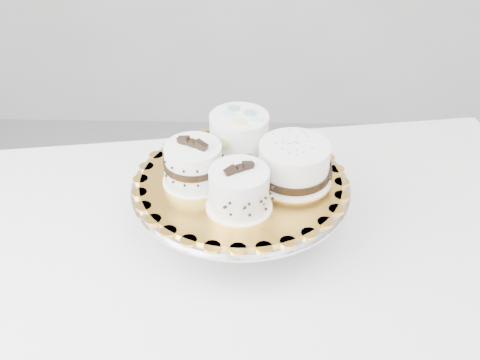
{
  "coord_description": "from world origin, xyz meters",
  "views": [
    {
      "loc": [
        -0.15,
        -0.75,
        1.46
      ],
      "look_at": [
        -0.17,
        0.07,
        0.87
      ],
      "focal_mm": 45.0,
      "sensor_mm": 36.0,
      "label": 1
    }
  ],
  "objects_px": {
    "cake_board": "(241,181)",
    "cake_banded": "(194,165)",
    "cake_ribbon": "(295,164)",
    "cake_stand": "(241,197)",
    "cake_swirl": "(239,190)",
    "table": "(260,281)",
    "cake_dots": "(239,134)"
  },
  "relations": [
    {
      "from": "table",
      "to": "cake_stand",
      "type": "xyz_separation_m",
      "value": [
        -0.04,
        0.05,
        0.15
      ]
    },
    {
      "from": "table",
      "to": "cake_board",
      "type": "relative_size",
      "value": 3.61
    },
    {
      "from": "table",
      "to": "cake_swirl",
      "type": "relative_size",
      "value": 9.54
    },
    {
      "from": "cake_stand",
      "to": "cake_dots",
      "type": "xyz_separation_m",
      "value": [
        -0.0,
        0.08,
        0.08
      ]
    },
    {
      "from": "cake_swirl",
      "to": "cake_ribbon",
      "type": "relative_size",
      "value": 0.94
    },
    {
      "from": "cake_board",
      "to": "cake_dots",
      "type": "relative_size",
      "value": 2.7
    },
    {
      "from": "cake_board",
      "to": "cake_ribbon",
      "type": "distance_m",
      "value": 0.1
    },
    {
      "from": "cake_dots",
      "to": "cake_ribbon",
      "type": "distance_m",
      "value": 0.13
    },
    {
      "from": "table",
      "to": "cake_dots",
      "type": "xyz_separation_m",
      "value": [
        -0.04,
        0.14,
        0.23
      ]
    },
    {
      "from": "table",
      "to": "cake_stand",
      "type": "relative_size",
      "value": 3.32
    },
    {
      "from": "cake_swirl",
      "to": "cake_board",
      "type": "bearing_deg",
      "value": 58.45
    },
    {
      "from": "cake_swirl",
      "to": "cake_dots",
      "type": "bearing_deg",
      "value": 60.61
    },
    {
      "from": "cake_board",
      "to": "cake_banded",
      "type": "distance_m",
      "value": 0.09
    },
    {
      "from": "table",
      "to": "cake_ribbon",
      "type": "bearing_deg",
      "value": 36.64
    },
    {
      "from": "cake_stand",
      "to": "cake_board",
      "type": "distance_m",
      "value": 0.03
    },
    {
      "from": "cake_banded",
      "to": "cake_ribbon",
      "type": "distance_m",
      "value": 0.17
    },
    {
      "from": "cake_board",
      "to": "cake_swirl",
      "type": "height_order",
      "value": "cake_swirl"
    },
    {
      "from": "cake_stand",
      "to": "cake_banded",
      "type": "distance_m",
      "value": 0.11
    },
    {
      "from": "cake_dots",
      "to": "cake_board",
      "type": "bearing_deg",
      "value": -100.67
    },
    {
      "from": "cake_banded",
      "to": "cake_ribbon",
      "type": "relative_size",
      "value": 0.94
    },
    {
      "from": "cake_dots",
      "to": "cake_ribbon",
      "type": "relative_size",
      "value": 0.92
    },
    {
      "from": "cake_swirl",
      "to": "cake_ribbon",
      "type": "bearing_deg",
      "value": 9.71
    },
    {
      "from": "cake_board",
      "to": "cake_banded",
      "type": "height_order",
      "value": "cake_banded"
    },
    {
      "from": "cake_banded",
      "to": "cake_dots",
      "type": "distance_m",
      "value": 0.12
    },
    {
      "from": "cake_stand",
      "to": "cake_banded",
      "type": "relative_size",
      "value": 2.89
    },
    {
      "from": "cake_board",
      "to": "cake_ribbon",
      "type": "relative_size",
      "value": 2.5
    },
    {
      "from": "cake_ribbon",
      "to": "cake_board",
      "type": "bearing_deg",
      "value": -174.54
    },
    {
      "from": "cake_board",
      "to": "cake_dots",
      "type": "height_order",
      "value": "cake_dots"
    },
    {
      "from": "cake_stand",
      "to": "cake_banded",
      "type": "height_order",
      "value": "cake_banded"
    },
    {
      "from": "cake_dots",
      "to": "cake_banded",
      "type": "bearing_deg",
      "value": -143.62
    },
    {
      "from": "cake_swirl",
      "to": "cake_banded",
      "type": "height_order",
      "value": "cake_banded"
    },
    {
      "from": "cake_ribbon",
      "to": "table",
      "type": "bearing_deg",
      "value": -131.54
    }
  ]
}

